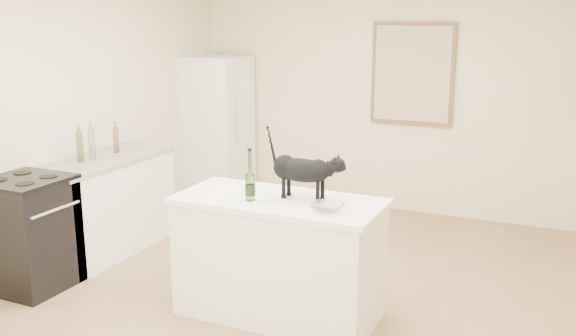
# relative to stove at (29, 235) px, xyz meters

# --- Properties ---
(floor) EXTENTS (5.50, 5.50, 0.00)m
(floor) POSITION_rel_stove_xyz_m (1.95, 0.60, -0.45)
(floor) COLOR #A47857
(floor) RESTS_ON ground
(wall_back) EXTENTS (4.50, 0.00, 4.50)m
(wall_back) POSITION_rel_stove_xyz_m (1.95, 3.35, 0.85)
(wall_back) COLOR #F8EAC0
(wall_back) RESTS_ON ground
(wall_left) EXTENTS (0.00, 5.50, 5.50)m
(wall_left) POSITION_rel_stove_xyz_m (-0.30, 0.60, 0.85)
(wall_left) COLOR #F8EAC0
(wall_left) RESTS_ON ground
(island_base) EXTENTS (1.44, 0.67, 0.86)m
(island_base) POSITION_rel_stove_xyz_m (2.05, 0.40, -0.02)
(island_base) COLOR white
(island_base) RESTS_ON floor
(island_top) EXTENTS (1.50, 0.70, 0.04)m
(island_top) POSITION_rel_stove_xyz_m (2.05, 0.40, 0.43)
(island_top) COLOR white
(island_top) RESTS_ON island_base
(left_cabinets) EXTENTS (0.60, 1.40, 0.86)m
(left_cabinets) POSITION_rel_stove_xyz_m (0.00, 0.90, -0.02)
(left_cabinets) COLOR white
(left_cabinets) RESTS_ON floor
(left_countertop) EXTENTS (0.62, 1.44, 0.04)m
(left_countertop) POSITION_rel_stove_xyz_m (0.00, 0.90, 0.43)
(left_countertop) COLOR gray
(left_countertop) RESTS_ON left_cabinets
(stove) EXTENTS (0.60, 0.60, 0.90)m
(stove) POSITION_rel_stove_xyz_m (0.00, 0.00, 0.00)
(stove) COLOR black
(stove) RESTS_ON floor
(fridge) EXTENTS (0.68, 0.68, 1.70)m
(fridge) POSITION_rel_stove_xyz_m (0.00, 2.95, 0.40)
(fridge) COLOR white
(fridge) RESTS_ON floor
(artwork_frame) EXTENTS (0.90, 0.03, 1.10)m
(artwork_frame) POSITION_rel_stove_xyz_m (2.25, 3.32, 1.10)
(artwork_frame) COLOR brown
(artwork_frame) RESTS_ON wall_back
(artwork_canvas) EXTENTS (0.82, 0.00, 1.02)m
(artwork_canvas) POSITION_rel_stove_xyz_m (2.25, 3.30, 1.10)
(artwork_canvas) COLOR beige
(artwork_canvas) RESTS_ON wall_back
(black_cat) EXTENTS (0.55, 0.19, 0.38)m
(black_cat) POSITION_rel_stove_xyz_m (2.20, 0.46, 0.64)
(black_cat) COLOR black
(black_cat) RESTS_ON island_top
(wine_bottle) EXTENTS (0.07, 0.07, 0.33)m
(wine_bottle) POSITION_rel_stove_xyz_m (1.89, 0.28, 0.61)
(wine_bottle) COLOR #2F5923
(wine_bottle) RESTS_ON island_top
(glass_bowl) EXTENTS (0.23, 0.23, 0.05)m
(glass_bowl) POSITION_rel_stove_xyz_m (2.48, 0.27, 0.48)
(glass_bowl) COLOR silver
(glass_bowl) RESTS_ON island_top
(fridge_paper) EXTENTS (0.06, 0.14, 0.19)m
(fridge_paper) POSITION_rel_stove_xyz_m (0.34, 3.00, 0.92)
(fridge_paper) COLOR silver
(fridge_paper) RESTS_ON fridge
(counter_bottle_cluster) EXTENTS (0.09, 0.52, 0.29)m
(counter_bottle_cluster) POSITION_rel_stove_xyz_m (-0.03, 0.87, 0.58)
(counter_bottle_cluster) COLOR #2D531C
(counter_bottle_cluster) RESTS_ON left_countertop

